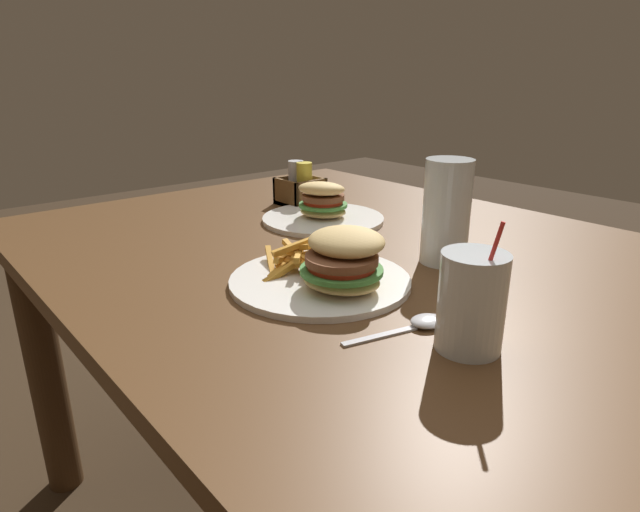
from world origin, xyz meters
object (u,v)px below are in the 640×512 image
object	(u,v)px
juice_glass	(471,305)
condiment_caddy	(300,188)
meal_plate_near	(330,269)
spoon	(422,323)
beer_glass	(446,216)
meal_plate_far	(323,209)

from	to	relation	value
juice_glass	condiment_caddy	distance (m)	0.76
meal_plate_near	spoon	size ratio (longest dim) A/B	1.88
beer_glass	juice_glass	bearing A→B (deg)	-47.18
condiment_caddy	meal_plate_far	bearing A→B (deg)	-21.16
beer_glass	juice_glass	distance (m)	0.31
beer_glass	meal_plate_far	world-z (taller)	beer_glass
spoon	meal_plate_far	xyz separation A→B (m)	(-0.47, 0.23, 0.02)
spoon	beer_glass	bearing A→B (deg)	45.98
beer_glass	meal_plate_far	distance (m)	0.34
meal_plate_far	condiment_caddy	world-z (taller)	condiment_caddy
beer_glass	spoon	world-z (taller)	beer_glass
condiment_caddy	spoon	bearing A→B (deg)	-25.19
meal_plate_near	spoon	world-z (taller)	meal_plate_near
juice_glass	spoon	bearing A→B (deg)	178.71
spoon	meal_plate_far	world-z (taller)	meal_plate_far
spoon	meal_plate_far	bearing A→B (deg)	77.92
meal_plate_near	condiment_caddy	size ratio (longest dim) A/B	2.69
juice_glass	meal_plate_far	bearing A→B (deg)	156.46
beer_glass	condiment_caddy	size ratio (longest dim) A/B	1.70
beer_glass	condiment_caddy	world-z (taller)	beer_glass
spoon	meal_plate_near	bearing A→B (deg)	105.65
spoon	meal_plate_far	size ratio (longest dim) A/B	0.56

